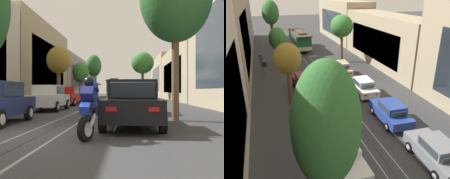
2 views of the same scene
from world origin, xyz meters
The scene contains 18 objects.
ground_plane centered at (0.00, 23.70, 0.00)m, with size 160.00×160.00×0.00m, color #38383A.
trolley_track_rails centered at (0.00, 27.62, 0.00)m, with size 1.14×67.24×0.01m.
building_facade_right centered at (10.22, 28.13, 3.96)m, with size 5.38×58.94×9.14m.
parked_car_white_second_left centered at (-2.55, 9.21, 0.80)m, with size 2.02×4.37×1.58m.
parked_car_red_mid_left centered at (-2.72, 15.31, 0.80)m, with size 2.13×4.42×1.58m.
parked_car_maroon_fourth_left centered at (-2.57, 21.63, 0.80)m, with size 2.13×4.42×1.58m.
parked_car_grey_second_right centered at (2.74, 7.83, 0.80)m, with size 2.15×4.42×1.58m.
parked_car_blue_mid_right centered at (2.69, 13.03, 0.80)m, with size 2.12×4.41×1.58m.
parked_car_white_fourth_right centered at (2.75, 18.63, 0.80)m, with size 2.10×4.41×1.58m.
parked_car_beige_fifth_right centered at (2.58, 24.94, 0.80)m, with size 2.09×4.40×1.58m.
street_tree_kerb_left_near centered at (-4.52, 5.37, 5.20)m, with size 2.42×1.99×7.68m.
street_tree_kerb_left_second centered at (-4.36, 18.54, 4.14)m, with size 2.37×2.04×5.56m.
street_tree_kerb_left_mid centered at (-4.27, 30.17, 3.69)m, with size 2.28×2.12×5.25m.
street_tree_kerb_left_fourth centered at (-4.22, 43.75, 5.87)m, with size 2.95×3.15×8.09m.
street_tree_kerb_right_second centered at (4.36, 29.94, 5.02)m, with size 3.11×2.98×6.57m.
cable_car_trolley centered at (0.00, 39.46, 1.66)m, with size 2.76×9.17×3.28m.
pedestrian_on_right_pavement centered at (-6.66, 32.11, 0.96)m, with size 0.55×0.39×1.70m.
pedestrian_crossing_far centered at (-6.29, 28.06, 0.96)m, with size 0.55×0.29×1.70m.
Camera 2 is at (-6.23, -1.17, 9.51)m, focal length 37.78 mm.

